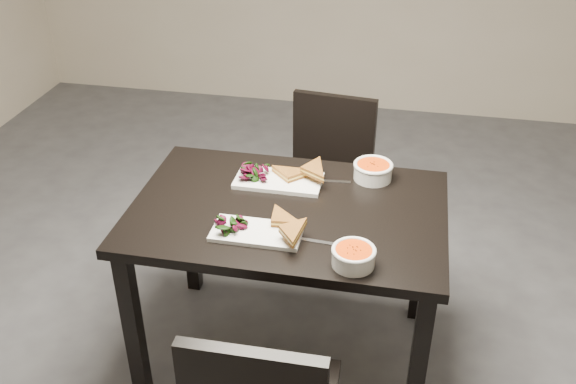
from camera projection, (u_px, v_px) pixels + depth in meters
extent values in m
plane|color=#47474C|center=(288.00, 318.00, 3.03)|extent=(5.00, 5.00, 0.00)
cube|color=black|center=(288.00, 212.00, 2.47)|extent=(1.20, 0.80, 0.04)
cube|color=black|center=(133.00, 326.00, 2.48)|extent=(0.06, 0.06, 0.71)
cube|color=black|center=(418.00, 368.00, 2.30)|extent=(0.06, 0.06, 0.71)
cube|color=black|center=(190.00, 227.00, 3.05)|extent=(0.06, 0.06, 0.71)
cube|color=black|center=(422.00, 254.00, 2.86)|extent=(0.06, 0.06, 0.71)
cube|color=black|center=(323.00, 188.00, 3.20)|extent=(0.47, 0.47, 0.04)
cube|color=black|center=(277.00, 239.00, 3.22)|extent=(0.04, 0.04, 0.41)
cube|color=black|center=(347.00, 252.00, 3.13)|extent=(0.04, 0.04, 0.41)
cube|color=black|center=(298.00, 202.00, 3.51)|extent=(0.04, 0.04, 0.41)
cube|color=black|center=(363.00, 213.00, 3.42)|extent=(0.04, 0.04, 0.41)
cube|color=black|center=(334.00, 132.00, 3.24)|extent=(0.42, 0.09, 0.40)
cube|color=white|center=(257.00, 232.00, 2.31)|extent=(0.32, 0.16, 0.02)
cylinder|color=white|center=(353.00, 258.00, 2.15)|extent=(0.14, 0.14, 0.06)
cylinder|color=#F5530B|center=(354.00, 252.00, 2.14)|extent=(0.12, 0.12, 0.02)
torus|color=white|center=(354.00, 250.00, 2.13)|extent=(0.15, 0.15, 0.01)
cube|color=silver|center=(321.00, 242.00, 2.27)|extent=(0.18, 0.03, 0.00)
cube|color=white|center=(279.00, 181.00, 2.62)|extent=(0.35, 0.18, 0.02)
cylinder|color=white|center=(373.00, 172.00, 2.64)|extent=(0.16, 0.16, 0.06)
cylinder|color=#F5530B|center=(373.00, 166.00, 2.62)|extent=(0.13, 0.13, 0.02)
torus|color=white|center=(373.00, 165.00, 2.62)|extent=(0.16, 0.16, 0.02)
cube|color=silver|center=(329.00, 181.00, 2.63)|extent=(0.18, 0.03, 0.00)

